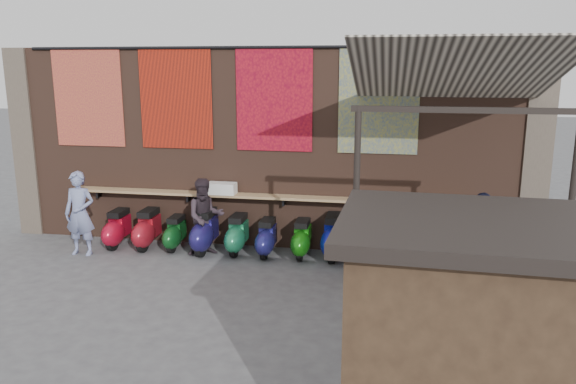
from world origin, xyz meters
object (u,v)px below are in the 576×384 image
Objects in this scene: scooter_stool_3 at (205,232)px; scooter_stool_10 at (434,247)px; shopper_grey at (543,267)px; scooter_stool_7 at (333,237)px; scooter_stool_0 at (118,229)px; shelf_box at (222,188)px; diner_left at (80,213)px; diner_right at (205,217)px; scooter_stool_5 at (267,238)px; scooter_stool_8 at (365,241)px; scooter_stool_6 at (302,239)px; scooter_stool_1 at (148,229)px; market_stall at (474,361)px; shopper_tan at (369,243)px; scooter_stool_4 at (237,235)px; scooter_stool_2 at (175,233)px; shopper_navy at (481,245)px; scooter_stool_9 at (402,241)px.

scooter_stool_10 is at bearing 1.05° from scooter_stool_3.
scooter_stool_7 is at bearing -9.76° from shopper_grey.
shelf_box is at bearing 8.90° from scooter_stool_0.
scooter_stool_0 is 0.87m from diner_left.
shopper_grey is (5.72, -1.93, 0.06)m from diner_right.
scooter_stool_10 is at bearing -0.21° from scooter_stool_7.
scooter_stool_0 is at bearing 179.56° from scooter_stool_3.
scooter_stool_5 is 0.45× the size of diner_left.
scooter_stool_7 is at bearing 6.09° from diner_left.
scooter_stool_0 is 0.89× the size of scooter_stool_3.
scooter_stool_5 is at bearing -178.17° from scooter_stool_8.
shopper_grey reaches higher than scooter_stool_6.
scooter_stool_1 is at bearing -179.19° from scooter_stool_7.
shopper_grey is (8.13, -1.49, -0.01)m from diner_left.
market_stall is at bearing -38.32° from diner_left.
scooter_stool_1 reaches higher than scooter_stool_6.
diner_left reaches higher than shopper_tan.
scooter_stool_10 is 0.48× the size of diner_right.
scooter_stool_0 is 0.96× the size of scooter_stool_8.
scooter_stool_5 and scooter_stool_6 have the same top height.
scooter_stool_4 is at bearing -36.77° from shelf_box.
market_stall reaches higher than diner_right.
scooter_stool_4 is at bearing -179.69° from scooter_stool_10.
shopper_grey reaches higher than scooter_stool_8.
scooter_stool_4 is at bearing -179.17° from scooter_stool_7.
scooter_stool_2 is 7.56m from market_stall.
scooter_stool_8 reaches higher than scooter_stool_10.
scooter_stool_8 is 2.36m from shopper_navy.
scooter_stool_5 is 0.91× the size of scooter_stool_8.
market_stall is (2.39, -5.64, 0.79)m from scooter_stool_6.
shelf_box is at bearing 173.49° from scooter_stool_7.
scooter_stool_6 is at bearing -179.17° from scooter_stool_9.
shopper_navy is (7.39, -0.73, 0.03)m from diner_left.
scooter_stool_8 is at bearing -177.43° from scooter_stool_9.
scooter_stool_8 is at bearing 0.41° from scooter_stool_1.
shopper_grey is at bearing -72.01° from shopper_tan.
scooter_stool_4 is 0.89× the size of scooter_stool_9.
scooter_stool_0 is at bearing 179.83° from scooter_stool_5.
scooter_stool_0 is at bearing -52.14° from shopper_navy.
shopper_grey is at bearing -19.49° from scooter_stool_3.
scooter_stool_5 is 1.03× the size of scooter_stool_10.
scooter_stool_4 is 1.09× the size of scooter_stool_10.
scooter_stool_1 is at bearing 178.40° from scooter_stool_3.
scooter_stool_8 is (3.80, 0.01, 0.06)m from scooter_stool_2.
scooter_stool_0 is 5.71m from scooter_stool_9.
market_stall reaches higher than scooter_stool_9.
scooter_stool_0 is at bearing -179.18° from scooter_stool_9.
shelf_box is at bearing 17.97° from scooter_stool_2.
diner_right is (-3.10, -0.18, 0.37)m from scooter_stool_8.
shelf_box is 0.75× the size of scooter_stool_6.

